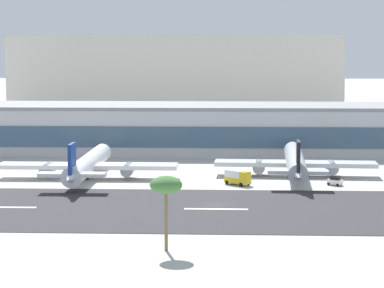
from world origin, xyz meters
name	(u,v)px	position (x,y,z in m)	size (l,w,h in m)	color
ground_plane	(216,205)	(0.00, 0.00, 0.00)	(1400.00, 1400.00, 0.00)	#B2AFA8
runway_strip	(216,209)	(0.00, -4.68, 0.04)	(800.00, 42.85, 0.08)	#2D2D30
runway_centreline_dash_3	(5,207)	(-40.01, -4.68, 0.09)	(12.00, 1.20, 0.01)	white
runway_centreline_dash_4	(216,209)	(0.06, -4.68, 0.09)	(12.00, 1.20, 0.01)	white
terminal_building	(198,128)	(-6.55, 83.59, 6.95)	(194.61, 29.90, 13.88)	#B7BABC
distant_hotel_block	(176,80)	(-18.85, 176.48, 17.66)	(130.55, 31.19, 35.31)	beige
airliner_navy_tail_gate_0	(87,165)	(-30.30, 30.56, 3.31)	(41.55, 49.72, 10.38)	white
airliner_black_tail_gate_1	(295,163)	(18.04, 36.35, 3.36)	(38.31, 50.48, 10.53)	silver
service_box_truck_0	(238,177)	(4.37, 23.83, 1.79)	(6.05, 5.82, 3.25)	gold
service_baggage_tug_1	(335,181)	(25.82, 24.15, 1.05)	(3.51, 3.22, 2.20)	white
palm_tree_1	(166,186)	(-6.87, -37.17, 9.76)	(4.83, 4.83, 11.28)	brown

